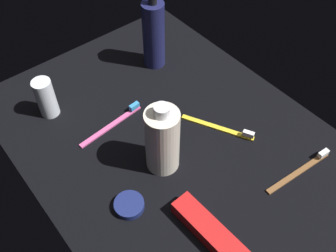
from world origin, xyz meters
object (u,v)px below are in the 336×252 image
toothbrush_pink (115,122)px  toothbrush_yellow (222,128)px  lotion_bottle (154,34)px  toothbrush_brown (302,169)px  deodorant_stick (46,98)px  cream_tin_left (129,205)px  bodywash_bottle (162,140)px  toothpaste_box_red (210,232)px

toothbrush_pink → toothbrush_yellow: same height
lotion_bottle → toothbrush_brown: size_ratio=1.18×
deodorant_stick → cream_tin_left: 33.87cm
toothbrush_pink → bodywash_bottle: bearing=6.6°
deodorant_stick → bodywash_bottle: bearing=22.3°
lotion_bottle → toothbrush_pink: size_ratio=1.18×
toothbrush_brown → toothpaste_box_red: 26.01cm
lotion_bottle → toothbrush_yellow: bearing=-5.0°
cream_tin_left → toothbrush_brown: bearing=64.3°
lotion_bottle → toothpaste_box_red: 53.05cm
lotion_bottle → bodywash_bottle: bearing=-34.8°
bodywash_bottle → lotion_bottle: bearing=145.2°
toothbrush_pink → toothpaste_box_red: (35.31, -1.80, 0.99)cm
toothpaste_box_red → cream_tin_left: 17.08cm
deodorant_stick → toothbrush_brown: size_ratio=0.57×
lotion_bottle → deodorant_stick: bearing=-92.5°
deodorant_stick → toothbrush_yellow: deodorant_stick is taller
lotion_bottle → toothbrush_brown: 49.68cm
lotion_bottle → bodywash_bottle: size_ratio=1.18×
lotion_bottle → toothpaste_box_red: size_ratio=1.21×
toothbrush_pink → toothpaste_box_red: bearing=-2.9°
lotion_bottle → deodorant_stick: 31.87cm
toothbrush_pink → toothbrush_brown: 44.21cm
deodorant_stick → cream_tin_left: bearing=-0.0°
bodywash_bottle → toothbrush_brown: bodywash_bottle is taller
toothbrush_yellow → cream_tin_left: toothbrush_yellow is taller
lotion_bottle → toothbrush_pink: bearing=-61.2°
bodywash_bottle → cream_tin_left: (4.24, -12.09, -7.46)cm
cream_tin_left → toothbrush_yellow: bearing=95.7°
deodorant_stick → cream_tin_left: (33.59, -0.03, -4.37)cm
lotion_bottle → toothbrush_yellow: (29.36, -2.59, -8.90)cm
bodywash_bottle → toothpaste_box_red: size_ratio=1.03×
bodywash_bottle → toothbrush_brown: size_ratio=1.01×
toothbrush_pink → toothbrush_brown: same height
lotion_bottle → cream_tin_left: 45.96cm
lotion_bottle → toothbrush_brown: lotion_bottle is taller
toothbrush_brown → toothbrush_yellow: bearing=-164.5°
deodorant_stick → toothbrush_pink: size_ratio=0.57×
deodorant_stick → toothbrush_yellow: size_ratio=0.62×
toothbrush_brown → toothpaste_box_red: size_ratio=1.02×
deodorant_stick → cream_tin_left: deodorant_stick is taller
toothbrush_pink → cream_tin_left: (20.48, -10.22, 0.16)cm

